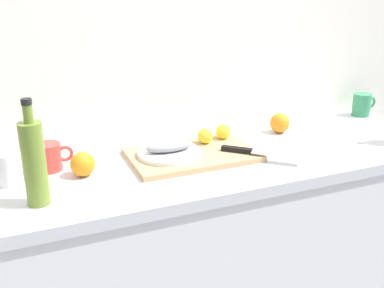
# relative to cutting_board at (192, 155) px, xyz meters

# --- Properties ---
(back_wall) EXTENTS (3.20, 0.05, 2.50)m
(back_wall) POSITION_rel_cutting_board_xyz_m (0.01, 0.31, 0.34)
(back_wall) COLOR white
(back_wall) RESTS_ON ground_plane
(kitchen_counter) EXTENTS (2.00, 0.60, 0.90)m
(kitchen_counter) POSITION_rel_cutting_board_xyz_m (0.01, -0.01, -0.46)
(kitchen_counter) COLOR white
(kitchen_counter) RESTS_ON ground_plane
(cutting_board) EXTENTS (0.45, 0.29, 0.02)m
(cutting_board) POSITION_rel_cutting_board_xyz_m (0.00, 0.00, 0.00)
(cutting_board) COLOR tan
(cutting_board) RESTS_ON kitchen_counter
(white_plate) EXTENTS (0.22, 0.22, 0.01)m
(white_plate) POSITION_rel_cutting_board_xyz_m (-0.08, 0.00, 0.02)
(white_plate) COLOR white
(white_plate) RESTS_ON cutting_board
(fish_fillet) EXTENTS (0.17, 0.07, 0.04)m
(fish_fillet) POSITION_rel_cutting_board_xyz_m (-0.08, 0.00, 0.04)
(fish_fillet) COLOR gray
(fish_fillet) RESTS_ON white_plate
(chef_knife) EXTENTS (0.23, 0.22, 0.02)m
(chef_knife) POSITION_rel_cutting_board_xyz_m (0.19, -0.10, 0.02)
(chef_knife) COLOR silver
(chef_knife) RESTS_ON cutting_board
(lemon_0) EXTENTS (0.06, 0.06, 0.06)m
(lemon_0) POSITION_rel_cutting_board_xyz_m (0.08, 0.06, 0.04)
(lemon_0) COLOR yellow
(lemon_0) RESTS_ON cutting_board
(lemon_1) EXTENTS (0.06, 0.06, 0.06)m
(lemon_1) POSITION_rel_cutting_board_xyz_m (0.17, 0.09, 0.04)
(lemon_1) COLOR yellow
(lemon_1) RESTS_ON cutting_board
(olive_oil_bottle) EXTENTS (0.06, 0.06, 0.31)m
(olive_oil_bottle) POSITION_rel_cutting_board_xyz_m (-0.53, -0.16, 0.12)
(olive_oil_bottle) COLOR olive
(olive_oil_bottle) RESTS_ON kitchen_counter
(coffee_mug_0) EXTENTS (0.12, 0.08, 0.10)m
(coffee_mug_0) POSITION_rel_cutting_board_xyz_m (0.93, 0.19, 0.04)
(coffee_mug_0) COLOR #338C59
(coffee_mug_0) RESTS_ON kitchen_counter
(coffee_mug_1) EXTENTS (0.12, 0.08, 0.09)m
(coffee_mug_1) POSITION_rel_cutting_board_xyz_m (-0.48, 0.07, 0.04)
(coffee_mug_1) COLOR #CC3F38
(coffee_mug_1) RESTS_ON kitchen_counter
(coffee_mug_2) EXTENTS (0.12, 0.08, 0.10)m
(coffee_mug_2) POSITION_rel_cutting_board_xyz_m (-0.60, 0.01, 0.04)
(coffee_mug_2) COLOR white
(coffee_mug_2) RESTS_ON kitchen_counter
(orange_1) EXTENTS (0.08, 0.08, 0.08)m
(orange_1) POSITION_rel_cutting_board_xyz_m (-0.39, -0.02, 0.03)
(orange_1) COLOR orange
(orange_1) RESTS_ON kitchen_counter
(orange_2) EXTENTS (0.08, 0.08, 0.08)m
(orange_2) POSITION_rel_cutting_board_xyz_m (0.44, 0.12, 0.03)
(orange_2) COLOR orange
(orange_2) RESTS_ON kitchen_counter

